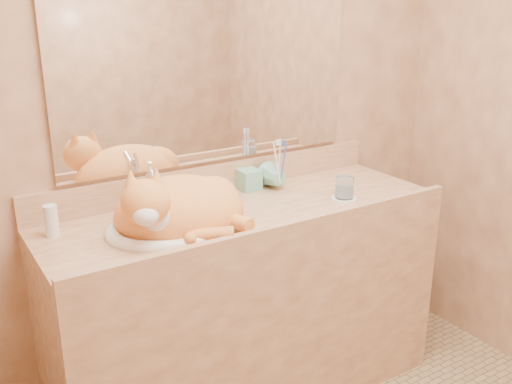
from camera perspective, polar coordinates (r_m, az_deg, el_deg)
wall_back at (r=2.36m, az=-4.51°, el=9.41°), size 2.40×0.02×2.50m
vanity_counter at (r=2.41m, az=-0.88°, el=-11.26°), size 1.60×0.55×0.85m
mirror at (r=2.33m, az=-4.45°, el=12.77°), size 1.30×0.02×0.80m
sink_basin at (r=2.05m, az=-8.32°, el=-1.61°), size 0.51×0.43×0.15m
faucet at (r=2.20m, az=-10.33°, el=0.25°), size 0.07×0.14×0.19m
cat at (r=2.04m, az=-7.98°, el=-1.44°), size 0.55×0.49×0.26m
soap_dispenser at (r=2.40m, az=-0.16°, el=2.24°), size 0.09×0.09×0.20m
toothbrush_cup at (r=2.42m, az=2.43°, el=1.22°), size 0.11×0.11×0.10m
toothbrushes at (r=2.40m, az=2.46°, el=3.14°), size 0.04×0.04×0.23m
saucer at (r=2.36m, az=8.79°, el=-0.68°), size 0.10×0.10×0.01m
water_glass at (r=2.34m, az=8.84°, el=0.44°), size 0.07×0.07×0.09m
lotion_bottle at (r=2.08m, az=-19.79°, el=-2.75°), size 0.05×0.05×0.11m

